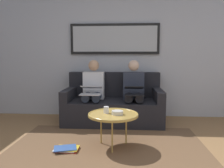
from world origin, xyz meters
The scene contains 12 objects.
wall_rear centered at (0.00, -2.60, 1.30)m, with size 6.00×0.12×2.60m, color #B7BCC6.
area_rug centered at (0.00, -0.85, 0.00)m, with size 2.60×1.80×0.01m, color brown.
couch centered at (0.00, -2.12, 0.31)m, with size 1.76×0.90×0.90m.
framed_mirror centered at (0.00, -2.51, 1.55)m, with size 1.75×0.05×0.60m.
coffee_table centered at (-0.07, -0.90, 0.44)m, with size 0.66×0.66×0.46m.
cup centered at (0.03, -0.94, 0.49)m, with size 0.07×0.07×0.09m, color silver.
bowl centered at (-0.12, -0.87, 0.47)m, with size 0.15×0.15×0.05m, color beige.
person_left centered at (-0.37, -2.05, 0.61)m, with size 0.38×0.58×1.14m.
laptop_black centered at (-0.37, -1.80, 0.62)m, with size 0.32×0.33×0.15m.
person_right centered at (0.37, -2.05, 0.61)m, with size 0.38×0.58×1.14m.
laptop_silver centered at (0.37, -1.80, 0.63)m, with size 0.36×0.34×0.15m.
magazine_stack centered at (0.52, -0.73, 0.03)m, with size 0.33×0.27×0.04m.
Camera 1 is at (-0.24, 1.98, 1.19)m, focal length 36.04 mm.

